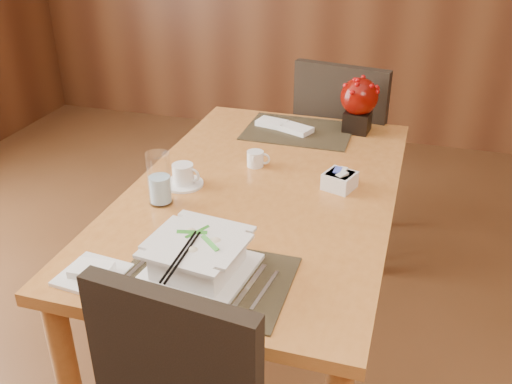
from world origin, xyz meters
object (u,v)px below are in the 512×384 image
(bread_plate, at_px, (92,275))
(water_glass, at_px, (159,179))
(creamer_jug, at_px, (255,159))
(sugar_caddy, at_px, (340,181))
(coffee_cup, at_px, (183,176))
(soup_setting, at_px, (198,258))
(berry_decor, at_px, (359,102))
(dining_table, at_px, (263,212))
(far_chair, at_px, (345,146))

(bread_plate, bearing_deg, water_glass, 89.67)
(water_glass, height_order, bread_plate, water_glass)
(creamer_jug, bearing_deg, sugar_caddy, -21.82)
(coffee_cup, bearing_deg, sugar_caddy, 14.18)
(sugar_caddy, bearing_deg, soup_setting, -114.64)
(water_glass, bearing_deg, creamer_jug, 59.27)
(bread_plate, bearing_deg, soup_setting, 18.56)
(water_glass, bearing_deg, berry_decor, 57.06)
(dining_table, relative_size, soup_setting, 4.98)
(coffee_cup, distance_m, bread_plate, 0.57)
(soup_setting, bearing_deg, dining_table, 94.07)
(dining_table, height_order, bread_plate, bread_plate)
(sugar_caddy, bearing_deg, berry_decor, 91.66)
(water_glass, distance_m, sugar_caddy, 0.62)
(bread_plate, xyz_separation_m, far_chair, (0.46, 1.53, -0.20))
(bread_plate, bearing_deg, berry_decor, 66.82)
(soup_setting, relative_size, coffee_cup, 2.16)
(water_glass, xyz_separation_m, far_chair, (0.45, 1.10, -0.28))
(dining_table, height_order, water_glass, water_glass)
(sugar_caddy, bearing_deg, far_chair, 96.62)
(water_glass, xyz_separation_m, bread_plate, (-0.00, -0.43, -0.08))
(coffee_cup, bearing_deg, bread_plate, -92.28)
(soup_setting, distance_m, far_chair, 1.47)
(soup_setting, xyz_separation_m, bread_plate, (-0.27, -0.09, -0.05))
(coffee_cup, distance_m, sugar_caddy, 0.55)
(coffee_cup, distance_m, berry_decor, 0.86)
(water_glass, height_order, far_chair, far_chair)
(dining_table, xyz_separation_m, sugar_caddy, (0.25, 0.08, 0.13))
(creamer_jug, height_order, bread_plate, creamer_jug)
(coffee_cup, bearing_deg, water_glass, -98.20)
(water_glass, distance_m, bread_plate, 0.44)
(berry_decor, relative_size, bread_plate, 1.47)
(coffee_cup, height_order, creamer_jug, coffee_cup)
(sugar_caddy, bearing_deg, bread_plate, -128.16)
(dining_table, relative_size, creamer_jug, 18.49)
(far_chair, bearing_deg, coffee_cup, 76.35)
(far_chair, bearing_deg, creamer_jug, 82.80)
(water_glass, bearing_deg, sugar_caddy, 26.52)
(soup_setting, bearing_deg, water_glass, 135.50)
(dining_table, xyz_separation_m, coffee_cup, (-0.27, -0.06, 0.13))
(soup_setting, bearing_deg, creamer_jug, 101.17)
(coffee_cup, height_order, berry_decor, berry_decor)
(sugar_caddy, relative_size, bread_plate, 0.61)
(berry_decor, height_order, far_chair, far_chair)
(coffee_cup, relative_size, bread_plate, 0.87)
(dining_table, distance_m, bread_plate, 0.70)
(soup_setting, bearing_deg, coffee_cup, 124.41)
(soup_setting, height_order, coffee_cup, soup_setting)
(berry_decor, bearing_deg, creamer_jug, -124.61)
(sugar_caddy, distance_m, bread_plate, 0.89)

